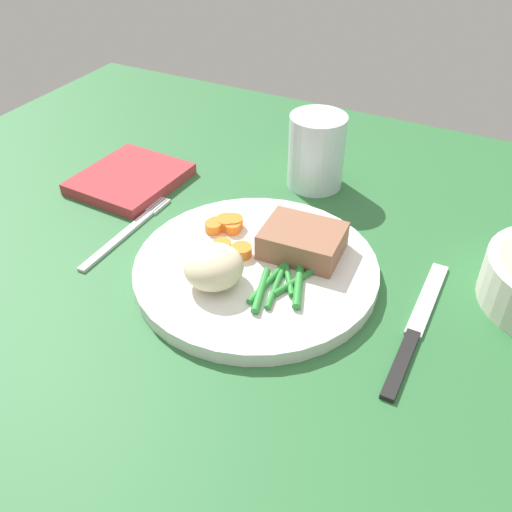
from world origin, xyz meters
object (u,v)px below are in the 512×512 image
(fork, at_px, (127,232))
(meat_portion, at_px, (303,241))
(dinner_plate, at_px, (256,269))
(water_glass, at_px, (316,156))
(napkin, at_px, (130,179))
(knife, at_px, (416,328))

(fork, bearing_deg, meat_portion, 16.18)
(dinner_plate, height_order, water_glass, water_glass)
(water_glass, bearing_deg, napkin, -152.96)
(meat_portion, height_order, napkin, meat_portion)
(meat_portion, distance_m, water_glass, 0.18)
(knife, distance_m, napkin, 0.43)
(water_glass, bearing_deg, meat_portion, -72.12)
(napkin, bearing_deg, knife, -13.12)
(knife, bearing_deg, water_glass, 131.50)
(napkin, bearing_deg, water_glass, 27.04)
(dinner_plate, xyz_separation_m, knife, (0.18, -0.00, -0.01))
(water_glass, bearing_deg, dinner_plate, -85.03)
(meat_portion, bearing_deg, water_glass, 107.88)
(dinner_plate, relative_size, knife, 1.29)
(fork, bearing_deg, napkin, 129.01)
(water_glass, height_order, napkin, water_glass)
(fork, xyz_separation_m, napkin, (-0.07, 0.10, 0.01))
(dinner_plate, distance_m, meat_portion, 0.06)
(water_glass, relative_size, napkin, 0.72)
(dinner_plate, relative_size, napkin, 1.93)
(dinner_plate, height_order, napkin, same)
(water_glass, bearing_deg, knife, -47.29)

